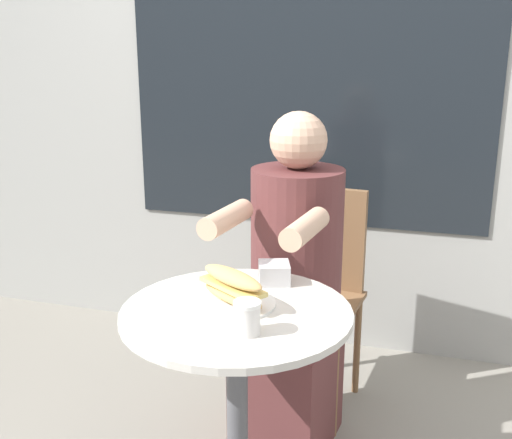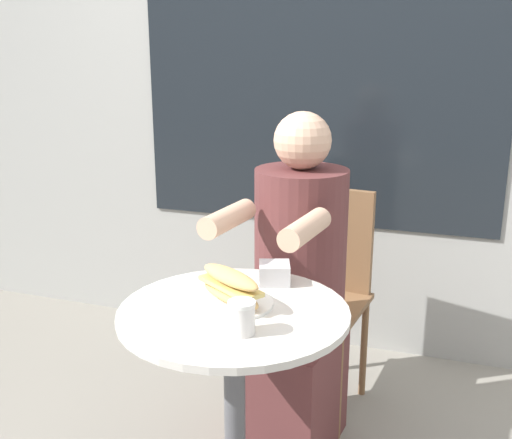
# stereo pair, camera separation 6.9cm
# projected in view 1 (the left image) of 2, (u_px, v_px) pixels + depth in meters

# --- Properties ---
(storefront_wall) EXTENTS (8.00, 0.09, 2.80)m
(storefront_wall) POSITION_uv_depth(u_px,v_px,m) (331.00, 49.00, 2.65)
(storefront_wall) COLOR #9E9E99
(storefront_wall) RESTS_ON ground_plane
(cafe_table) EXTENTS (0.62, 0.62, 0.73)m
(cafe_table) POSITION_uv_depth(u_px,v_px,m) (237.00, 377.00, 1.65)
(cafe_table) COLOR beige
(cafe_table) RESTS_ON ground_plane
(diner_chair) EXTENTS (0.42, 0.42, 0.87)m
(diner_chair) POSITION_uv_depth(u_px,v_px,m) (316.00, 276.00, 2.40)
(diner_chair) COLOR brown
(diner_chair) RESTS_ON ground_plane
(seated_diner) EXTENTS (0.37, 0.58, 1.21)m
(seated_diner) POSITION_uv_depth(u_px,v_px,m) (292.00, 307.00, 2.08)
(seated_diner) COLOR brown
(seated_diner) RESTS_ON ground_plane
(sandwich_on_plate) EXTENTS (0.23, 0.23, 0.10)m
(sandwich_on_plate) POSITION_uv_depth(u_px,v_px,m) (233.00, 290.00, 1.61)
(sandwich_on_plate) COLOR white
(sandwich_on_plate) RESTS_ON cafe_table
(drink_cup) EXTENTS (0.07, 0.07, 0.08)m
(drink_cup) POSITION_uv_depth(u_px,v_px,m) (247.00, 317.00, 1.45)
(drink_cup) COLOR silver
(drink_cup) RESTS_ON cafe_table
(napkin_box) EXTENTS (0.11, 0.11, 0.06)m
(napkin_box) POSITION_uv_depth(u_px,v_px,m) (274.00, 273.00, 1.77)
(napkin_box) COLOR silver
(napkin_box) RESTS_ON cafe_table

